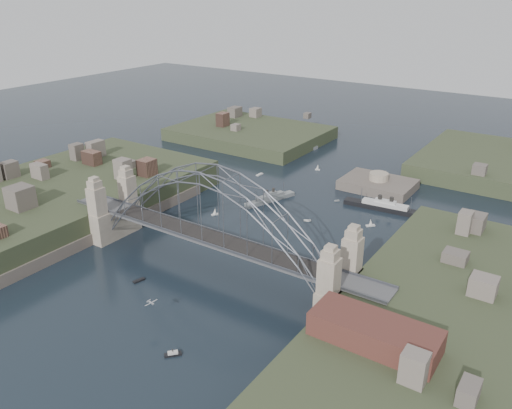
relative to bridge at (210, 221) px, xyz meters
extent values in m
plane|color=black|center=(0.00, 0.00, -12.32)|extent=(500.00, 500.00, 0.00)
cube|color=#525254|center=(0.00, 0.00, -4.32)|extent=(84.00, 6.00, 0.70)
cube|color=#53565F|center=(0.00, -3.00, -3.77)|extent=(84.00, 0.25, 0.50)
cube|color=#53565F|center=(0.00, 3.00, -3.77)|extent=(84.00, 0.25, 0.50)
cube|color=black|center=(0.00, 0.00, -3.77)|extent=(55.20, 5.20, 0.35)
cube|color=gray|center=(-31.50, -5.00, -3.47)|extent=(3.40, 3.40, 17.70)
cube|color=gray|center=(-31.50, 5.00, -3.47)|extent=(3.40, 3.40, 17.70)
cube|color=gray|center=(31.50, -5.00, -3.47)|extent=(3.40, 3.40, 17.70)
cube|color=gray|center=(31.50, 5.00, -3.47)|extent=(3.40, 3.40, 17.70)
cube|color=gray|center=(-31.50, 0.00, -8.32)|extent=(4.08, 13.80, 8.00)
cube|color=gray|center=(31.50, 0.00, -8.32)|extent=(4.08, 13.80, 8.00)
cube|color=#333C24|center=(-58.00, 0.00, -10.32)|extent=(50.00, 90.00, 12.00)
cube|color=brown|center=(-35.50, 0.00, -11.32)|extent=(6.00, 70.00, 4.00)
cube|color=#333C24|center=(58.00, 0.00, -10.32)|extent=(50.00, 90.00, 12.00)
cube|color=brown|center=(35.50, 0.00, -11.32)|extent=(6.00, 70.00, 4.00)
cube|color=#333C24|center=(-55.00, 95.00, -11.82)|extent=(60.00, 45.00, 9.00)
cube|color=brown|center=(12.00, 70.00, -12.82)|extent=(22.00, 16.00, 7.00)
cylinder|color=gray|center=(12.00, 70.00, -8.12)|extent=(6.00, 6.00, 2.40)
cube|color=#592D26|center=(44.00, -14.00, -2.32)|extent=(20.00, 8.00, 4.00)
cube|color=gray|center=(-11.11, 42.02, -11.93)|extent=(7.95, 17.39, 1.56)
cube|color=gray|center=(-11.11, 42.02, -10.76)|extent=(4.81, 9.72, 1.17)
cube|color=gray|center=(-11.11, 42.02, -9.88)|extent=(2.65, 4.58, 0.78)
cylinder|color=black|center=(-11.52, 40.86, -9.20)|extent=(0.84, 0.84, 1.56)
cylinder|color=black|center=(-10.71, 43.18, -9.20)|extent=(0.84, 0.84, 1.56)
cylinder|color=#53565F|center=(-12.83, 37.03, -9.39)|extent=(0.16, 0.16, 3.91)
cylinder|color=#53565F|center=(-9.40, 47.01, -9.39)|extent=(0.16, 0.16, 3.91)
cube|color=gray|center=(-26.84, 91.13, -11.94)|extent=(4.71, 15.64, 1.55)
cube|color=gray|center=(-26.84, 91.13, -10.77)|extent=(3.01, 8.68, 1.16)
cube|color=gray|center=(-26.84, 91.13, -9.90)|extent=(1.81, 4.02, 0.78)
cylinder|color=black|center=(-27.02, 90.06, -9.22)|extent=(0.77, 0.77, 1.55)
cylinder|color=black|center=(-26.66, 92.20, -9.22)|extent=(0.77, 0.77, 1.55)
cylinder|color=#53565F|center=(-27.62, 86.54, -9.42)|extent=(0.16, 0.16, 3.88)
cylinder|color=#53565F|center=(-26.06, 95.71, -9.42)|extent=(0.16, 0.16, 3.88)
cube|color=black|center=(20.14, 54.95, -11.89)|extent=(24.26, 5.21, 1.75)
cube|color=silver|center=(20.14, 54.95, -10.57)|extent=(13.40, 3.52, 1.31)
cube|color=silver|center=(20.14, 54.95, -9.59)|extent=(6.14, 2.28, 0.88)
cylinder|color=black|center=(18.46, 54.82, -8.82)|extent=(1.18, 1.18, 1.75)
cylinder|color=black|center=(21.82, 55.09, -8.82)|extent=(1.18, 1.18, 1.75)
cylinder|color=#53565F|center=(12.94, 54.37, -9.04)|extent=(0.18, 0.18, 4.38)
cylinder|color=#53565F|center=(27.34, 55.53, -9.04)|extent=(0.18, 0.18, 4.38)
cube|color=#BABDC2|center=(3.25, -22.25, -7.59)|extent=(1.45, 0.42, 0.25)
cube|color=#BABDC2|center=(3.25, -22.25, -7.54)|extent=(0.56, 2.87, 0.05)
cube|color=#BABDC2|center=(2.54, -22.17, -7.45)|extent=(0.24, 0.90, 0.31)
cube|color=silver|center=(-18.54, 24.62, -12.17)|extent=(1.61, 2.24, 0.45)
cylinder|color=#53565F|center=(-18.54, 24.62, -11.12)|extent=(0.08, 0.08, 2.20)
cone|color=silver|center=(-18.54, 24.62, -11.12)|extent=(1.45, 1.56, 1.92)
cube|color=silver|center=(5.21, 35.67, -12.17)|extent=(2.03, 1.59, 0.45)
cube|color=silver|center=(-10.38, -12.78, -12.17)|extent=(1.52, 2.84, 0.45)
cube|color=silver|center=(20.94, 42.39, -12.17)|extent=(2.34, 2.39, 0.45)
cylinder|color=#53565F|center=(20.94, 42.39, -11.12)|extent=(0.08, 0.08, 2.20)
cone|color=silver|center=(20.94, 42.39, -11.12)|extent=(1.58, 1.59, 1.92)
cube|color=silver|center=(-26.69, 59.73, -12.17)|extent=(1.14, 3.04, 0.45)
cube|color=silver|center=(5.73, 53.23, -12.17)|extent=(1.40, 1.48, 0.45)
cube|color=silver|center=(12.71, -26.97, -12.17)|extent=(2.75, 2.89, 0.45)
cube|color=silver|center=(12.71, -26.97, -11.77)|extent=(1.83, 1.90, 0.40)
cylinder|color=black|center=(12.71, -26.97, -11.32)|extent=(0.16, 0.16, 0.70)
cube|color=silver|center=(-12.51, 75.43, -12.17)|extent=(1.80, 1.15, 0.45)
cylinder|color=#53565F|center=(-12.51, 75.43, -11.12)|extent=(0.08, 0.08, 2.20)
cone|color=silver|center=(-12.51, 75.43, -11.12)|extent=(1.52, 1.38, 1.92)
cube|color=silver|center=(26.51, 12.35, -12.17)|extent=(2.75, 2.03, 0.45)
camera|label=1|loc=(65.56, -79.05, 47.51)|focal=36.03mm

